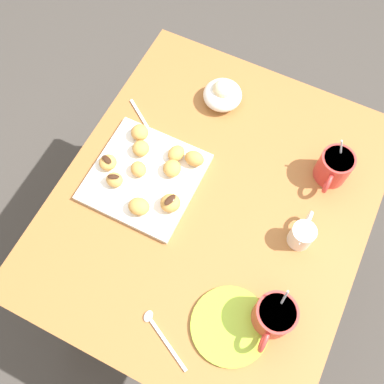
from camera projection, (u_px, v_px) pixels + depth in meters
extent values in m
plane|color=#423D38|center=(205.00, 268.00, 1.81)|extent=(8.00, 8.00, 0.00)
cube|color=#A36633|center=(213.00, 204.00, 1.17)|extent=(0.94, 0.80, 0.04)
cube|color=#A36633|center=(175.00, 117.00, 1.71)|extent=(0.07, 0.07, 0.68)
cube|color=#A36633|center=(59.00, 309.00, 1.41)|extent=(0.07, 0.07, 0.68)
cube|color=#A36633|center=(341.00, 186.00, 1.58)|extent=(0.07, 0.07, 0.68)
cube|color=white|center=(145.00, 177.00, 1.17)|extent=(0.28, 0.28, 0.02)
cylinder|color=red|center=(334.00, 167.00, 1.14)|extent=(0.09, 0.09, 0.09)
torus|color=red|center=(328.00, 183.00, 1.12)|extent=(0.06, 0.01, 0.06)
cylinder|color=black|center=(339.00, 159.00, 1.11)|extent=(0.08, 0.08, 0.01)
cylinder|color=silver|center=(340.00, 155.00, 1.12)|extent=(0.01, 0.04, 0.12)
cylinder|color=red|center=(274.00, 315.00, 0.98)|extent=(0.09, 0.09, 0.10)
torus|color=red|center=(265.00, 339.00, 0.96)|extent=(0.06, 0.01, 0.06)
cylinder|color=black|center=(277.00, 312.00, 0.94)|extent=(0.08, 0.08, 0.01)
cylinder|color=silver|center=(280.00, 305.00, 0.96)|extent=(0.04, 0.01, 0.13)
cylinder|color=white|center=(302.00, 234.00, 1.08)|extent=(0.06, 0.06, 0.07)
cone|color=white|center=(301.00, 241.00, 1.04)|extent=(0.02, 0.02, 0.02)
torus|color=white|center=(308.00, 220.00, 1.09)|extent=(0.05, 0.01, 0.05)
cylinder|color=white|center=(305.00, 230.00, 1.05)|extent=(0.05, 0.05, 0.01)
ellipsoid|color=white|center=(223.00, 95.00, 1.25)|extent=(0.11, 0.11, 0.06)
sphere|color=#F4E5B2|center=(223.00, 90.00, 1.23)|extent=(0.06, 0.06, 0.06)
ellipsoid|color=green|center=(222.00, 90.00, 1.21)|extent=(0.03, 0.03, 0.01)
cylinder|color=#9EC633|center=(230.00, 326.00, 1.02)|extent=(0.19, 0.19, 0.01)
cube|color=silver|center=(167.00, 343.00, 1.01)|extent=(0.07, 0.14, 0.00)
ellipsoid|color=silver|center=(148.00, 316.00, 1.03)|extent=(0.03, 0.02, 0.01)
cube|color=silver|center=(143.00, 119.00, 1.25)|extent=(0.09, 0.13, 0.00)
ellipsoid|color=silver|center=(155.00, 139.00, 1.22)|extent=(0.03, 0.02, 0.01)
ellipsoid|color=#D19347|center=(170.00, 203.00, 1.11)|extent=(0.07, 0.07, 0.04)
ellipsoid|color=#381E11|center=(170.00, 200.00, 1.09)|extent=(0.04, 0.03, 0.00)
ellipsoid|color=#D19347|center=(176.00, 153.00, 1.17)|extent=(0.06, 0.05, 0.03)
ellipsoid|color=#D19347|center=(139.00, 206.00, 1.11)|extent=(0.06, 0.06, 0.04)
ellipsoid|color=#D19347|center=(194.00, 159.00, 1.16)|extent=(0.04, 0.06, 0.04)
ellipsoid|color=#D19347|center=(139.00, 169.00, 1.15)|extent=(0.06, 0.06, 0.03)
ellipsoid|color=#D19347|center=(108.00, 162.00, 1.16)|extent=(0.07, 0.07, 0.03)
ellipsoid|color=#381E11|center=(107.00, 159.00, 1.15)|extent=(0.03, 0.04, 0.00)
ellipsoid|color=#D19347|center=(172.00, 168.00, 1.15)|extent=(0.06, 0.06, 0.04)
ellipsoid|color=#D19347|center=(140.00, 132.00, 1.20)|extent=(0.07, 0.07, 0.04)
ellipsoid|color=#D19347|center=(115.00, 180.00, 1.14)|extent=(0.04, 0.05, 0.04)
ellipsoid|color=#381E11|center=(113.00, 177.00, 1.12)|extent=(0.03, 0.03, 0.00)
ellipsoid|color=#D19347|center=(141.00, 148.00, 1.18)|extent=(0.06, 0.06, 0.04)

